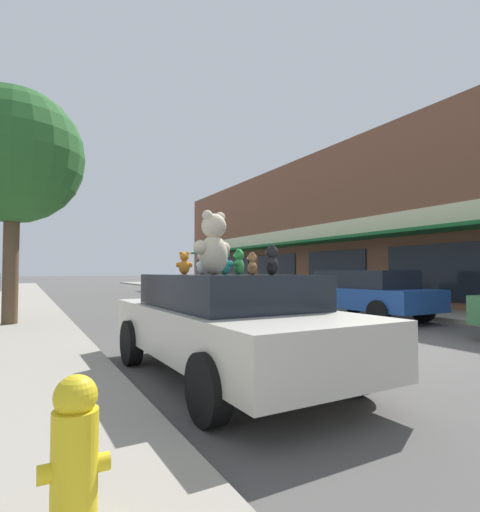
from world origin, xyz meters
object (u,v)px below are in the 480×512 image
teddy_bear_white (202,263)px  teddy_bear_teal (225,262)px  teddy_bear_giant (213,244)px  fire_hydrant (75,457)px  plush_art_car (227,321)px  parked_car_far_right (262,288)px  parked_car_far_center (364,292)px  teddy_bear_orange (184,263)px  street_tree (13,156)px  teddy_bear_black (272,260)px  teddy_bear_green (239,262)px  teddy_bear_brown (252,264)px

teddy_bear_white → teddy_bear_teal: teddy_bear_teal is taller
teddy_bear_giant → fire_hydrant: (-2.01, -2.77, -1.27)m
plush_art_car → parked_car_far_right: bearing=55.1°
parked_car_far_center → teddy_bear_white: bearing=-151.7°
plush_art_car → teddy_bear_giant: (-0.17, 0.07, 1.04)m
teddy_bear_giant → teddy_bear_white: 0.35m
teddy_bear_giant → teddy_bear_orange: teddy_bear_giant is taller
teddy_bear_orange → parked_car_far_center: 7.77m
parked_car_far_center → fire_hydrant: 11.06m
teddy_bear_giant → teddy_bear_teal: 0.55m
parked_car_far_right → fire_hydrant: bearing=-124.9°
teddy_bear_white → street_tree: bearing=-0.1°
parked_car_far_center → teddy_bear_teal: bearing=-151.1°
plush_art_car → fire_hydrant: 3.48m
teddy_bear_teal → parked_car_far_right: size_ratio=0.09×
teddy_bear_black → teddy_bear_giant: bearing=-135.5°
teddy_bear_green → parked_car_far_right: (6.16, 9.39, -0.84)m
teddy_bear_giant → teddy_bear_orange: 0.67m
teddy_bear_giant → teddy_bear_green: size_ratio=2.23×
teddy_bear_brown → street_tree: street_tree is taller
teddy_bear_white → teddy_bear_black: (0.34, -1.25, 0.01)m
teddy_bear_giant → teddy_bear_teal: (0.35, 0.36, -0.23)m
teddy_bear_giant → teddy_bear_black: teddy_bear_giant is taller
teddy_bear_brown → parked_car_far_right: (6.81, 10.90, -0.78)m
plush_art_car → street_tree: size_ratio=0.76×
plush_art_car → street_tree: (-2.71, 6.66, 3.58)m
parked_car_far_center → fire_hydrant: bearing=-142.7°
teddy_bear_orange → parked_car_far_right: bearing=-109.2°
teddy_bear_green → street_tree: size_ratio=0.06×
fire_hydrant → teddy_bear_brown: bearing=40.5°
teddy_bear_giant → teddy_bear_white: (-0.07, 0.23, -0.26)m
teddy_bear_orange → teddy_bear_teal: 0.59m
teddy_bear_teal → fire_hydrant: 4.06m
teddy_bear_green → parked_car_far_center: size_ratio=0.09×
teddy_bear_brown → teddy_bear_teal: size_ratio=0.68×
parked_car_far_center → fire_hydrant: size_ratio=5.50×
parked_car_far_center → teddy_bear_orange: bearing=-154.5°
plush_art_car → teddy_bear_white: teddy_bear_white is taller
teddy_bear_white → teddy_bear_orange: bearing=-1.2°
teddy_bear_white → street_tree: (-2.48, 6.36, 2.79)m
plush_art_car → parked_car_far_right: plush_art_car is taller
fire_hydrant → teddy_bear_orange: bearing=61.7°
teddy_bear_green → fire_hydrant: size_ratio=0.49×
parked_car_far_right → street_tree: 10.52m
parked_car_far_center → street_tree: size_ratio=0.73×
teddy_bear_giant → teddy_bear_white: teddy_bear_giant is taller
teddy_bear_giant → street_tree: street_tree is taller
teddy_bear_white → street_tree: 7.37m
teddy_bear_giant → teddy_bear_green: 0.79m
teddy_bear_white → teddy_bear_orange: teddy_bear_orange is taller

